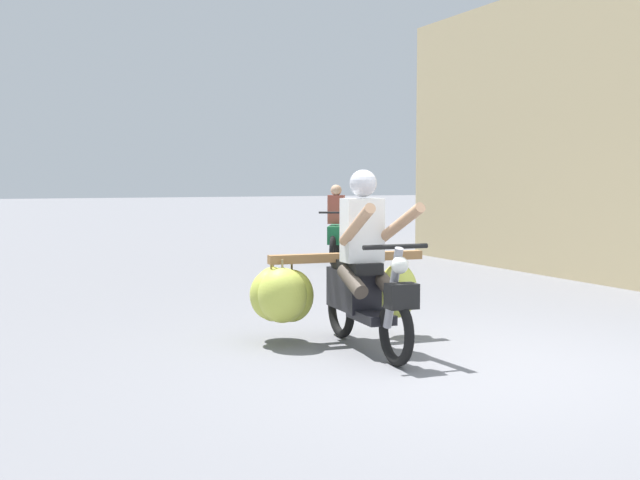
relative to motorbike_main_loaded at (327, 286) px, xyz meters
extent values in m
plane|color=slate|center=(0.70, -1.27, -0.54)|extent=(120.00, 120.00, 0.00)
torus|color=black|center=(0.17, -0.95, -0.26)|extent=(0.12, 0.56, 0.56)
torus|color=black|center=(0.25, 0.25, -0.26)|extent=(0.12, 0.56, 0.56)
cube|color=black|center=(0.21, -0.45, -0.22)|extent=(0.28, 0.57, 0.08)
cube|color=black|center=(0.23, -0.05, -0.04)|extent=(0.32, 0.66, 0.36)
cube|color=black|center=(0.23, -0.13, 0.18)|extent=(0.30, 0.62, 0.10)
cylinder|color=gray|center=(0.18, -0.89, 0.08)|extent=(0.09, 0.29, 0.69)
cylinder|color=black|center=(0.18, -0.93, 0.42)|extent=(0.56, 0.08, 0.04)
sphere|color=silver|center=(0.17, -1.01, 0.28)|extent=(0.14, 0.14, 0.14)
cube|color=black|center=(0.17, -1.05, 0.04)|extent=(0.25, 0.18, 0.20)
cube|color=black|center=(0.17, -0.95, 0.04)|extent=(0.12, 0.29, 0.04)
cube|color=olive|center=(0.24, 0.10, 0.24)|extent=(1.50, 0.20, 0.08)
cube|color=olive|center=(0.26, 0.28, 0.21)|extent=(1.35, 0.17, 0.06)
ellipsoid|color=#B0BA40|center=(-0.28, 0.16, -0.10)|extent=(0.43, 0.39, 0.48)
cylinder|color=#998459|center=(-0.28, 0.16, 0.18)|extent=(0.02, 0.02, 0.14)
ellipsoid|color=#BBC54A|center=(-0.41, 0.06, -0.07)|extent=(0.53, 0.49, 0.49)
cylinder|color=#998459|center=(-0.41, 0.06, 0.20)|extent=(0.02, 0.02, 0.10)
ellipsoid|color=#BCC64C|center=(0.77, 0.09, -0.10)|extent=(0.41, 0.37, 0.52)
cylinder|color=#998459|center=(0.77, 0.09, 0.19)|extent=(0.02, 0.02, 0.12)
ellipsoid|color=#B0BA40|center=(-0.37, 0.42, -0.11)|extent=(0.44, 0.41, 0.51)
cylinder|color=#998459|center=(-0.37, 0.42, 0.18)|extent=(0.02, 0.02, 0.14)
ellipsoid|color=#B9C349|center=(-0.45, 0.25, -0.09)|extent=(0.46, 0.43, 0.46)
cylinder|color=#998459|center=(-0.45, 0.25, 0.18)|extent=(0.02, 0.02, 0.14)
cube|color=silver|center=(0.22, -0.25, 0.51)|extent=(0.35, 0.24, 0.56)
sphere|color=silver|center=(0.22, -0.27, 0.92)|extent=(0.24, 0.24, 0.24)
cylinder|color=tan|center=(0.39, -0.60, 0.57)|extent=(0.09, 0.72, 0.39)
cylinder|color=tan|center=(0.00, -0.57, 0.57)|extent=(0.19, 0.72, 0.39)
cylinder|color=#4C4238|center=(0.35, -0.38, 0.08)|extent=(0.16, 0.45, 0.27)
cylinder|color=#4C4238|center=(0.07, -0.36, 0.08)|extent=(0.16, 0.45, 0.27)
torus|color=black|center=(2.79, 5.93, -0.28)|extent=(0.33, 0.49, 0.52)
torus|color=black|center=(3.34, 6.89, -0.28)|extent=(0.33, 0.49, 0.52)
cube|color=#196638|center=(3.11, 6.50, -0.04)|extent=(0.66, 0.90, 0.32)
cylinder|color=black|center=(2.81, 5.98, 0.38)|extent=(0.45, 0.28, 0.04)
cube|color=#994738|center=(3.12, 6.51, 0.41)|extent=(0.36, 0.32, 0.52)
sphere|color=tan|center=(3.11, 6.50, 0.76)|extent=(0.20, 0.20, 0.20)
camera|label=1|loc=(-2.88, -6.35, 0.95)|focal=43.88mm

